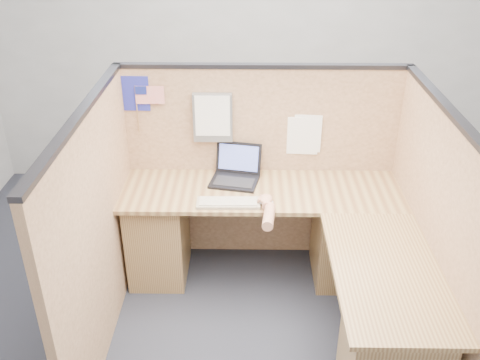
{
  "coord_description": "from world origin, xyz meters",
  "views": [
    {
      "loc": [
        -0.1,
        -2.56,
        2.58
      ],
      "look_at": [
        -0.15,
        0.5,
        0.9
      ],
      "focal_mm": 40.0,
      "sensor_mm": 36.0,
      "label": 1
    }
  ],
  "objects_px": {
    "laptop": "(234,171)",
    "mouse": "(266,202)",
    "l_desk": "(290,263)",
    "keyboard": "(228,203)"
  },
  "relations": [
    {
      "from": "laptop",
      "to": "mouse",
      "type": "bearing_deg",
      "value": -47.71
    },
    {
      "from": "l_desk",
      "to": "mouse",
      "type": "relative_size",
      "value": 18.61
    },
    {
      "from": "keyboard",
      "to": "laptop",
      "type": "bearing_deg",
      "value": 84.31
    },
    {
      "from": "laptop",
      "to": "mouse",
      "type": "relative_size",
      "value": 3.58
    },
    {
      "from": "laptop",
      "to": "keyboard",
      "type": "xyz_separation_m",
      "value": [
        -0.03,
        -0.36,
        -0.05
      ]
    },
    {
      "from": "l_desk",
      "to": "keyboard",
      "type": "height_order",
      "value": "keyboard"
    },
    {
      "from": "l_desk",
      "to": "mouse",
      "type": "height_order",
      "value": "mouse"
    },
    {
      "from": "l_desk",
      "to": "laptop",
      "type": "distance_m",
      "value": 0.78
    },
    {
      "from": "keyboard",
      "to": "mouse",
      "type": "height_order",
      "value": "mouse"
    },
    {
      "from": "mouse",
      "to": "keyboard",
      "type": "bearing_deg",
      "value": 180.0
    }
  ]
}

